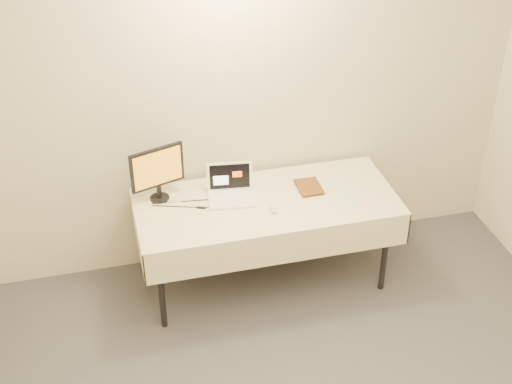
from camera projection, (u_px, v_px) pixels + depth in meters
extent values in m
cube|color=beige|center=(251.00, 95.00, 5.08)|extent=(4.00, 0.10, 2.70)
cylinder|color=black|center=(161.00, 288.00, 4.86)|extent=(0.04, 0.04, 0.69)
cylinder|color=black|center=(385.00, 252.00, 5.19)|extent=(0.04, 0.04, 0.69)
cylinder|color=black|center=(150.00, 238.00, 5.33)|extent=(0.04, 0.04, 0.69)
cylinder|color=black|center=(356.00, 207.00, 5.67)|extent=(0.04, 0.04, 0.69)
cube|color=gray|center=(267.00, 204.00, 5.06)|extent=(1.80, 0.75, 0.04)
cube|color=beige|center=(267.00, 201.00, 5.05)|extent=(1.86, 0.81, 0.01)
cube|color=beige|center=(282.00, 249.00, 4.80)|extent=(1.86, 0.01, 0.25)
cube|color=beige|center=(253.00, 187.00, 5.45)|extent=(1.86, 0.01, 0.25)
cube|color=beige|center=(137.00, 235.00, 4.93)|extent=(0.01, 0.81, 0.25)
cube|color=beige|center=(386.00, 198.00, 5.31)|extent=(0.01, 0.81, 0.25)
cube|color=white|center=(232.00, 199.00, 5.05)|extent=(0.35, 0.27, 0.02)
cube|color=white|center=(230.00, 176.00, 5.09)|extent=(0.33, 0.09, 0.21)
cube|color=black|center=(230.00, 176.00, 5.09)|extent=(0.29, 0.07, 0.18)
cylinder|color=black|center=(160.00, 198.00, 5.07)|extent=(0.18, 0.18, 0.01)
cube|color=black|center=(159.00, 191.00, 5.04)|extent=(0.03, 0.03, 0.10)
cube|color=black|center=(157.00, 167.00, 4.93)|extent=(0.39, 0.15, 0.30)
cube|color=orange|center=(157.00, 167.00, 4.93)|extent=(0.34, 0.11, 0.26)
imported|color=#8F541A|center=(298.00, 177.00, 5.10)|extent=(0.17, 0.02, 0.23)
cube|color=black|center=(228.00, 178.00, 5.25)|extent=(0.14, 0.10, 0.06)
cube|color=#FF1C0C|center=(228.00, 180.00, 5.23)|extent=(0.09, 0.04, 0.02)
ellipsoid|color=silver|center=(273.00, 209.00, 4.94)|extent=(0.05, 0.10, 0.02)
cube|color=#B2D5A9|center=(344.00, 195.00, 5.11)|extent=(0.14, 0.32, 0.00)
cube|color=black|center=(201.00, 208.00, 4.97)|extent=(0.06, 0.04, 0.01)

